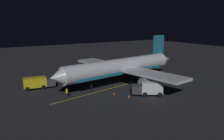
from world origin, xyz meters
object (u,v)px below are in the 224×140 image
Objects in this scene: baggage_truck at (38,83)px; traffic_cone_near_right at (114,93)px; airliner at (122,67)px; traffic_cone_near_left at (129,96)px; catering_truck at (149,89)px; ground_crew_worker at (67,93)px.

traffic_cone_near_right is (-11.60, -10.79, -0.99)m from baggage_truck.
traffic_cone_near_right is at bearing 133.94° from airliner.
traffic_cone_near_left is 1.00× the size of traffic_cone_near_right.
airliner is 5.75× the size of catering_truck.
airliner is 60.77× the size of traffic_cone_near_right.
airliner is 9.61m from traffic_cone_near_left.
catering_truck is 14.93m from ground_crew_worker.
airliner is at bearing -111.42° from baggage_truck.
airliner is 19.21× the size of ground_crew_worker.
catering_truck reaches higher than baggage_truck.
catering_truck reaches higher than traffic_cone_near_right.
baggage_truck is 18.89m from traffic_cone_near_left.
baggage_truck is at bearing 42.93° from traffic_cone_near_right.
baggage_truck reaches higher than traffic_cone_near_right.
airliner is at bearing -80.98° from ground_crew_worker.
airliner is 13.93m from ground_crew_worker.
catering_truck is 10.56× the size of traffic_cone_near_right.
traffic_cone_near_left and traffic_cone_near_right have the same top height.
ground_crew_worker is (6.81, 13.27, -0.41)m from catering_truck.
traffic_cone_near_left is (-8.00, 3.99, -3.53)m from airliner.
traffic_cone_near_left is (-5.86, -9.46, -0.64)m from ground_crew_worker.
baggage_truck is at bearing 46.33° from catering_truck.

